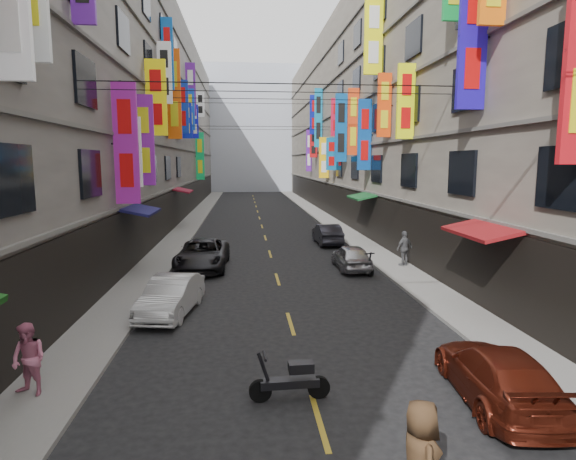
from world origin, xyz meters
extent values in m
cube|color=slate|center=(-6.00, 42.00, 0.06)|extent=(2.00, 90.00, 0.12)
cube|color=slate|center=(6.00, 42.00, 0.06)|extent=(2.00, 90.00, 0.12)
cube|color=gray|center=(-12.00, 42.00, 9.50)|extent=(10.00, 90.00, 19.00)
cube|color=black|center=(-6.95, 42.00, 1.50)|extent=(0.12, 85.50, 3.00)
cube|color=#66635E|center=(-6.94, 42.00, 3.20)|extent=(0.16, 90.00, 0.14)
cube|color=#66635E|center=(-6.94, 42.00, 6.40)|extent=(0.16, 90.00, 0.14)
cube|color=#66635E|center=(-6.94, 42.00, 9.60)|extent=(0.16, 90.00, 0.14)
cube|color=#66635E|center=(-6.94, 42.00, 12.80)|extent=(0.16, 90.00, 0.14)
cube|color=#66635E|center=(-6.94, 42.00, 16.00)|extent=(0.16, 90.00, 0.14)
cube|color=gray|center=(12.00, 42.00, 9.50)|extent=(10.00, 90.00, 19.00)
cube|color=black|center=(6.95, 42.00, 1.50)|extent=(0.12, 85.50, 3.00)
cube|color=#66635E|center=(6.94, 42.00, 3.20)|extent=(0.16, 90.00, 0.14)
cube|color=#66635E|center=(6.94, 42.00, 6.40)|extent=(0.16, 90.00, 0.14)
cube|color=#66635E|center=(6.94, 42.00, 9.60)|extent=(0.16, 90.00, 0.14)
cube|color=#66635E|center=(6.94, 42.00, 12.80)|extent=(0.16, 90.00, 0.14)
cube|color=#66635E|center=(6.94, 42.00, 16.00)|extent=(0.16, 90.00, 0.14)
cube|color=#AFB5C3|center=(0.00, 92.00, 11.00)|extent=(18.00, 8.00, 22.00)
cube|color=#1E0EAA|center=(6.40, 19.52, 9.46)|extent=(0.99, 0.18, 4.85)
cylinder|color=black|center=(6.45, 19.52, 9.46)|extent=(1.09, 0.08, 0.08)
cube|color=#891983|center=(-6.40, 24.18, 5.98)|extent=(1.01, 0.18, 5.08)
cylinder|color=black|center=(-6.45, 24.18, 5.98)|extent=(1.11, 0.08, 0.08)
cube|color=silver|center=(-6.53, 26.07, 5.67)|extent=(0.75, 0.18, 3.21)
cylinder|color=black|center=(-6.58, 26.07, 5.67)|extent=(0.85, 0.08, 0.08)
cube|color=#F1FF0D|center=(6.47, 26.45, 8.14)|extent=(0.86, 0.18, 3.59)
cylinder|color=black|center=(6.52, 26.45, 8.14)|extent=(0.96, 0.08, 0.08)
cube|color=#75198B|center=(-6.42, 28.23, 6.30)|extent=(0.96, 0.18, 4.52)
cylinder|color=black|center=(-6.47, 28.23, 6.30)|extent=(1.06, 0.08, 0.08)
cube|color=#F0410D|center=(6.52, 30.24, 8.39)|extent=(0.77, 0.18, 3.53)
cylinder|color=black|center=(6.57, 30.24, 8.39)|extent=(0.87, 0.08, 0.08)
cube|color=#FFEA0D|center=(-6.32, 31.56, 8.83)|extent=(1.15, 0.18, 4.22)
cylinder|color=black|center=(-6.37, 31.56, 8.83)|extent=(1.25, 0.08, 0.08)
cube|color=#FFFD0D|center=(6.35, 32.28, 12.69)|extent=(1.11, 0.18, 4.54)
cylinder|color=black|center=(6.40, 32.28, 12.69)|extent=(1.21, 0.08, 0.08)
cube|color=#0D449A|center=(6.46, 34.36, 6.98)|extent=(0.89, 0.18, 4.57)
cylinder|color=black|center=(6.51, 34.36, 6.98)|extent=(0.99, 0.08, 0.08)
cube|color=white|center=(-6.45, 35.82, 10.94)|extent=(0.89, 0.18, 3.90)
cylinder|color=black|center=(-6.50, 35.82, 10.94)|extent=(0.99, 0.08, 0.08)
cube|color=#0C4A99|center=(-6.51, 37.79, 12.52)|extent=(0.77, 0.18, 4.79)
cylinder|color=black|center=(-6.56, 37.79, 12.52)|extent=(0.87, 0.08, 0.08)
cube|color=red|center=(6.51, 37.96, 8.10)|extent=(0.79, 0.18, 4.75)
cylinder|color=black|center=(6.56, 37.96, 8.10)|extent=(0.89, 0.08, 0.08)
cube|color=#CF4D0B|center=(-6.40, 39.52, 10.10)|extent=(0.99, 0.18, 6.38)
cylinder|color=black|center=(-6.45, 39.52, 10.10)|extent=(1.09, 0.08, 0.08)
cube|color=#0D4E98|center=(6.42, 41.88, 7.94)|extent=(0.96, 0.18, 5.39)
cylinder|color=black|center=(6.47, 41.88, 7.94)|extent=(1.06, 0.08, 0.08)
cube|color=#0D2A9B|center=(-6.39, 44.13, 9.72)|extent=(1.02, 0.18, 4.28)
cylinder|color=black|center=(-6.44, 44.13, 9.72)|extent=(1.12, 0.08, 0.08)
cube|color=red|center=(6.48, 44.43, 9.01)|extent=(0.85, 0.18, 3.18)
cylinder|color=black|center=(6.53, 44.43, 9.01)|extent=(0.95, 0.08, 0.08)
cube|color=#0D67A6|center=(6.44, 46.15, 5.94)|extent=(0.92, 0.18, 2.90)
cylinder|color=black|center=(6.49, 46.15, 5.94)|extent=(1.02, 0.08, 0.08)
cube|color=#0F1FB0|center=(-6.46, 47.85, 8.92)|extent=(0.89, 0.18, 3.15)
cylinder|color=black|center=(-6.51, 47.85, 8.92)|extent=(0.99, 0.08, 0.08)
cube|color=blue|center=(-6.45, 50.35, 10.16)|extent=(0.91, 0.18, 3.86)
cylinder|color=black|center=(-6.50, 50.35, 10.16)|extent=(1.01, 0.08, 0.08)
cube|color=yellow|center=(6.43, 50.05, 5.64)|extent=(0.95, 0.18, 3.95)
cylinder|color=black|center=(6.48, 50.05, 5.64)|extent=(1.05, 0.08, 0.08)
cube|color=#551780|center=(-6.42, 51.55, 12.18)|extent=(0.95, 0.18, 5.00)
cylinder|color=black|center=(-6.47, 51.55, 12.18)|extent=(1.05, 0.08, 0.08)
cube|color=#0E78AA|center=(6.49, 54.26, 9.83)|extent=(0.82, 0.18, 6.08)
cylinder|color=black|center=(6.54, 54.26, 9.83)|extent=(0.92, 0.08, 0.08)
cube|color=#0F11B5|center=(-6.55, 56.44, 9.54)|extent=(0.70, 0.18, 3.56)
cylinder|color=black|center=(-6.60, 56.44, 9.54)|extent=(0.80, 0.08, 0.08)
cube|color=#0D1798|center=(6.38, 56.34, 10.36)|extent=(1.04, 0.18, 4.21)
cylinder|color=black|center=(6.43, 56.34, 10.36)|extent=(1.14, 0.08, 0.08)
cube|color=red|center=(6.48, 57.68, 7.27)|extent=(0.83, 0.18, 3.03)
cylinder|color=black|center=(6.53, 57.68, 7.27)|extent=(0.93, 0.08, 0.08)
cube|color=#0E9C4D|center=(-6.42, 59.89, 5.89)|extent=(0.96, 0.18, 5.42)
cylinder|color=black|center=(-6.47, 59.89, 5.89)|extent=(1.06, 0.08, 0.08)
cube|color=white|center=(-6.44, 62.34, 12.03)|extent=(0.93, 0.18, 2.92)
cylinder|color=black|center=(-6.49, 62.34, 12.03)|extent=(1.03, 0.08, 0.08)
cube|color=#5B1B96|center=(6.58, 62.14, 6.62)|extent=(0.65, 0.18, 5.05)
cylinder|color=black|center=(6.63, 62.14, 6.62)|extent=(0.75, 0.08, 0.08)
cube|color=maroon|center=(6.30, 18.00, 3.00)|extent=(1.39, 3.20, 0.41)
cube|color=#18164F|center=(-6.30, 26.00, 3.00)|extent=(1.39, 3.20, 0.41)
cube|color=#165325|center=(6.30, 34.00, 3.00)|extent=(1.39, 3.20, 0.41)
cube|color=maroon|center=(-6.30, 42.00, 3.00)|extent=(1.39, 3.20, 0.41)
cylinder|color=black|center=(0.00, 22.00, 8.20)|extent=(14.00, 0.04, 0.04)
cylinder|color=black|center=(0.00, 36.00, 9.40)|extent=(14.00, 0.04, 0.04)
cylinder|color=black|center=(0.00, 50.00, 8.60)|extent=(14.00, 0.04, 0.04)
cube|color=gold|center=(0.00, 12.00, 0.01)|extent=(0.12, 2.20, 0.01)
cube|color=gold|center=(0.00, 18.00, 0.01)|extent=(0.12, 2.20, 0.01)
cube|color=gold|center=(0.00, 24.00, 0.01)|extent=(0.12, 2.20, 0.01)
cube|color=gold|center=(0.00, 30.00, 0.01)|extent=(0.12, 2.20, 0.01)
cube|color=gold|center=(0.00, 36.00, 0.01)|extent=(0.12, 2.20, 0.01)
cube|color=gold|center=(0.00, 42.00, 0.01)|extent=(0.12, 2.20, 0.01)
cube|color=gold|center=(0.00, 48.00, 0.01)|extent=(0.12, 2.20, 0.01)
cube|color=gold|center=(0.00, 54.00, 0.01)|extent=(0.12, 2.20, 0.01)
cube|color=gold|center=(0.00, 60.00, 0.01)|extent=(0.12, 2.20, 0.01)
cube|color=gold|center=(0.00, 66.00, 0.01)|extent=(0.12, 2.20, 0.01)
cube|color=gold|center=(0.00, 72.00, 0.01)|extent=(0.12, 2.20, 0.01)
cube|color=gold|center=(0.00, 78.00, 0.01)|extent=(0.12, 2.20, 0.01)
cylinder|color=black|center=(-1.16, 12.93, 0.25)|extent=(0.50, 0.14, 0.50)
cylinder|color=black|center=(0.14, 12.99, 0.25)|extent=(0.50, 0.14, 0.50)
cube|color=black|center=(-0.51, 12.96, 0.40)|extent=(1.31, 0.36, 0.18)
cube|color=black|center=(-0.26, 12.97, 0.75)|extent=(0.56, 0.34, 0.22)
cylinder|color=black|center=(-1.06, 12.93, 0.70)|extent=(0.36, 0.10, 0.88)
cylinder|color=black|center=(-1.06, 12.93, 1.05)|extent=(0.08, 0.50, 0.06)
cylinder|color=black|center=(4.29, 24.15, 0.25)|extent=(0.23, 0.51, 0.50)
cylinder|color=black|center=(3.99, 25.42, 0.25)|extent=(0.23, 0.51, 0.50)
cube|color=black|center=(4.14, 24.79, 0.40)|extent=(0.59, 1.33, 0.18)
cube|color=black|center=(4.08, 25.03, 0.75)|extent=(0.44, 0.61, 0.22)
cylinder|color=black|center=(4.26, 24.25, 0.70)|extent=(0.16, 0.36, 0.88)
cylinder|color=black|center=(4.26, 24.25, 1.05)|extent=(0.50, 0.17, 0.06)
imported|color=silver|center=(-4.00, 19.34, 0.66)|extent=(2.02, 4.15, 1.31)
imported|color=black|center=(-3.51, 26.49, 0.71)|extent=(2.55, 5.22, 1.43)
imported|color=#5A1C0F|center=(4.00, 12.47, 0.62)|extent=(2.14, 4.44, 1.25)
imported|color=#B7B7BC|center=(3.75, 25.70, 0.62)|extent=(1.48, 3.66, 1.25)
imported|color=#28272F|center=(3.84, 33.05, 0.65)|extent=(1.46, 3.99, 1.31)
imported|color=#D16E8E|center=(-6.20, 13.49, 0.93)|extent=(0.94, 0.80, 1.62)
imported|color=#59595C|center=(6.41, 25.74, 0.99)|extent=(1.17, 1.00, 1.74)
camera|label=1|loc=(-1.47, 3.00, 5.21)|focal=30.00mm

